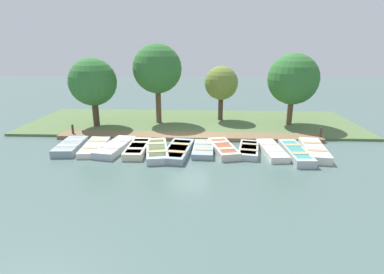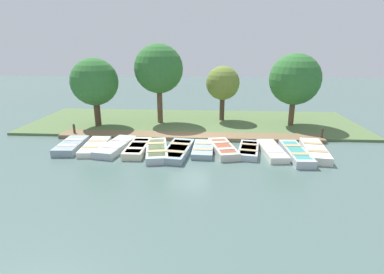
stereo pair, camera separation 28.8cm
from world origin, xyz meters
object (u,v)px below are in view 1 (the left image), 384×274
object	(u,v)px
rowboat_4	(157,150)
rowboat_5	(178,151)
rowboat_1	(95,147)
mooring_post_far	(321,134)
rowboat_0	(71,146)
rowboat_6	(203,149)
park_tree_center	(221,83)
rowboat_3	(138,148)
rowboat_9	(272,150)
rowboat_7	(223,148)
rowboat_10	(296,152)
park_tree_left	(157,69)
rowboat_11	(314,150)
park_tree_far_left	(93,82)
rowboat_2	(116,147)
rowboat_8	(249,150)
park_tree_right	(293,79)
mooring_post_near	(73,131)

from	to	relation	value
rowboat_4	rowboat_5	world-z (taller)	rowboat_4
rowboat_1	mooring_post_far	bearing A→B (deg)	94.45
rowboat_0	rowboat_6	bearing A→B (deg)	86.44
mooring_post_far	park_tree_center	bearing A→B (deg)	-127.04
rowboat_3	rowboat_9	size ratio (longest dim) A/B	0.91
rowboat_7	rowboat_10	bearing A→B (deg)	69.45
rowboat_5	mooring_post_far	size ratio (longest dim) A/B	4.21
rowboat_10	park_tree_left	bearing A→B (deg)	-129.32
rowboat_11	park_tree_far_left	bearing A→B (deg)	-102.39
rowboat_3	rowboat_2	bearing A→B (deg)	-99.14
rowboat_5	rowboat_8	xyz separation A→B (m)	(-0.39, 3.86, -0.02)
rowboat_4	rowboat_11	xyz separation A→B (m)	(-0.38, 8.52, 0.03)
rowboat_5	mooring_post_far	xyz separation A→B (m)	(-2.82, 8.57, 0.23)
rowboat_3	park_tree_far_left	bearing A→B (deg)	-140.19
rowboat_2	park_tree_far_left	size ratio (longest dim) A/B	0.70
rowboat_1	park_tree_center	xyz separation A→B (m)	(-6.82, 7.36, 2.78)
rowboat_7	park_tree_right	distance (m)	8.23
mooring_post_near	rowboat_5	bearing A→B (deg)	68.11
park_tree_center	rowboat_8	bearing A→B (deg)	10.34
rowboat_11	mooring_post_near	distance (m)	14.59
rowboat_7	park_tree_right	size ratio (longest dim) A/B	0.61
rowboat_0	rowboat_6	world-z (taller)	rowboat_0
mooring_post_near	park_tree_left	xyz separation A→B (m)	(-3.45, 5.02, 3.62)
rowboat_11	rowboat_3	bearing A→B (deg)	-82.56
rowboat_8	mooring_post_near	xyz separation A→B (m)	(-2.43, -10.87, 0.25)
rowboat_6	park_tree_right	bearing A→B (deg)	134.87
rowboat_8	park_tree_center	size ratio (longest dim) A/B	0.67
rowboat_5	park_tree_left	bearing A→B (deg)	-154.87
rowboat_1	mooring_post_near	xyz separation A→B (m)	(-2.31, -2.25, 0.26)
rowboat_11	park_tree_left	distance (m)	11.72
park_tree_center	rowboat_1	bearing A→B (deg)	-47.19
rowboat_1	rowboat_10	world-z (taller)	rowboat_10
rowboat_6	rowboat_10	world-z (taller)	rowboat_10
rowboat_0	park_tree_right	world-z (taller)	park_tree_right
rowboat_1	rowboat_5	distance (m)	4.79
mooring_post_near	rowboat_8	bearing A→B (deg)	77.40
mooring_post_near	park_tree_right	distance (m)	15.18
rowboat_0	rowboat_2	world-z (taller)	rowboat_0
mooring_post_far	park_tree_left	distance (m)	11.68
rowboat_11	park_tree_right	size ratio (longest dim) A/B	0.67
park_tree_left	mooring_post_near	bearing A→B (deg)	-55.47
park_tree_left	park_tree_right	world-z (taller)	park_tree_left
rowboat_10	mooring_post_near	distance (m)	13.59
rowboat_5	rowboat_8	distance (m)	3.88
rowboat_10	park_tree_left	distance (m)	11.09
rowboat_4	park_tree_center	world-z (taller)	park_tree_center
rowboat_10	park_tree_right	distance (m)	7.05
mooring_post_far	rowboat_8	bearing A→B (deg)	-62.69
rowboat_1	rowboat_3	bearing A→B (deg)	78.43
rowboat_1	mooring_post_near	bearing A→B (deg)	-141.26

